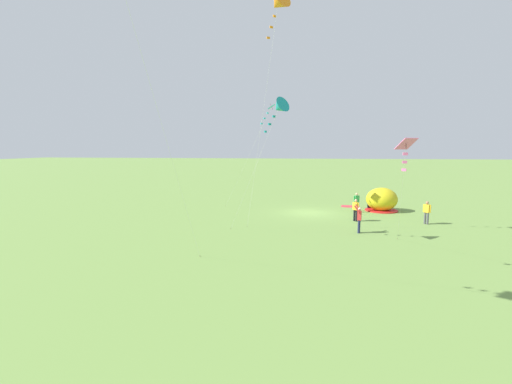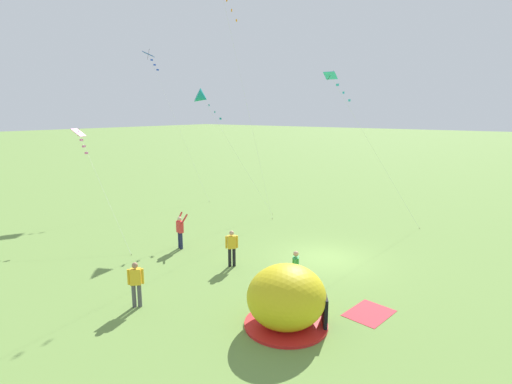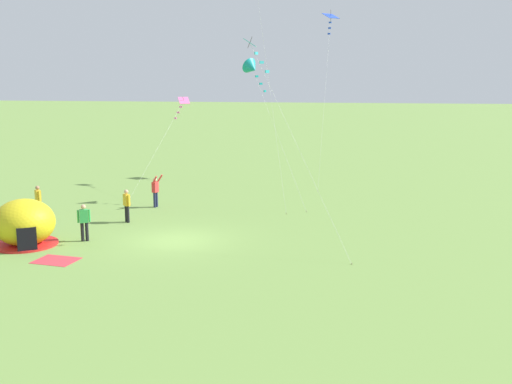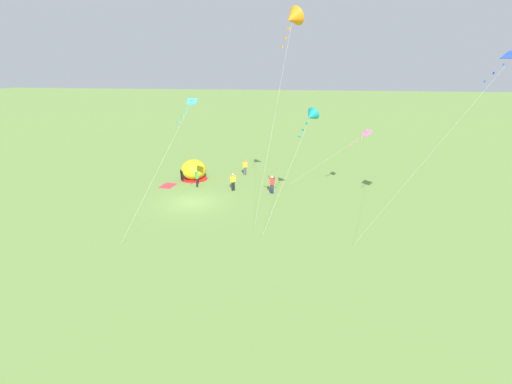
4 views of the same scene
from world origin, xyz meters
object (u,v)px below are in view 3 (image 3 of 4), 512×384
(kite_teal, at_px, (252,68))
(kite_pink, at_px, (182,105))
(kite_cyan, at_px, (256,54))
(popup_tent, at_px, (24,223))
(person_watching_sky, at_px, (38,200))
(person_strolling, at_px, (155,190))
(person_near_tent, at_px, (127,204))
(kite_blue, at_px, (330,20))
(person_center_field, at_px, (84,221))

(kite_teal, bearing_deg, kite_pink, 140.95)
(kite_teal, height_order, kite_cyan, kite_cyan)
(popup_tent, bearing_deg, kite_cyan, 17.87)
(kite_cyan, bearing_deg, kite_teal, 100.48)
(person_watching_sky, distance_m, person_strolling, 6.38)
(person_strolling, relative_size, kite_pink, 0.26)
(person_near_tent, bearing_deg, kite_pink, 91.39)
(kite_cyan, bearing_deg, person_watching_sky, 171.01)
(person_watching_sky, relative_size, kite_pink, 0.24)
(kite_cyan, xyz_separation_m, kite_blue, (2.58, 18.40, 3.01))
(person_watching_sky, relative_size, person_strolling, 0.91)
(person_center_field, relative_size, kite_cyan, 0.19)
(kite_pink, bearing_deg, person_center_field, -91.18)
(person_watching_sky, xyz_separation_m, kite_cyan, (12.07, -1.91, 7.47))
(popup_tent, relative_size, kite_pink, 0.39)
(person_strolling, relative_size, kite_teal, 0.22)
(popup_tent, relative_size, person_watching_sky, 1.63)
(person_center_field, distance_m, person_strolling, 7.55)
(person_strolling, xyz_separation_m, kite_teal, (5.14, 3.13, 6.92))
(kite_teal, distance_m, kite_blue, 11.31)
(person_near_tent, bearing_deg, popup_tent, -121.29)
(person_watching_sky, xyz_separation_m, kite_teal, (10.51, 6.57, 6.96))
(kite_blue, bearing_deg, person_center_field, -116.34)
(person_near_tent, height_order, person_watching_sky, same)
(person_watching_sky, distance_m, kite_pink, 13.00)
(person_watching_sky, bearing_deg, person_center_field, -42.18)
(kite_pink, bearing_deg, popup_tent, -99.22)
(person_strolling, relative_size, kite_cyan, 0.21)
(popup_tent, distance_m, kite_cyan, 12.81)
(person_center_field, relative_size, kite_blue, 0.14)
(person_near_tent, bearing_deg, person_strolling, 85.49)
(person_watching_sky, bearing_deg, popup_tent, -67.22)
(kite_teal, relative_size, kite_pink, 1.17)
(person_center_field, bearing_deg, kite_cyan, 15.79)
(person_center_field, height_order, person_strolling, person_strolling)
(person_center_field, distance_m, kite_blue, 25.21)
(person_strolling, distance_m, kite_blue, 19.12)
(kite_pink, height_order, kite_blue, kite_blue)
(person_center_field, relative_size, person_strolling, 0.91)
(person_near_tent, height_order, kite_teal, kite_teal)
(person_strolling, distance_m, kite_teal, 9.17)
(kite_pink, bearing_deg, person_watching_sky, -113.17)
(person_center_field, relative_size, kite_pink, 0.24)
(kite_blue, bearing_deg, kite_teal, -112.68)
(kite_cyan, height_order, kite_blue, kite_blue)
(person_watching_sky, height_order, kite_teal, kite_teal)
(person_center_field, xyz_separation_m, kite_teal, (6.03, 10.63, 6.96))
(popup_tent, xyz_separation_m, kite_pink, (2.65, 16.31, 4.50))
(popup_tent, relative_size, person_near_tent, 1.63)
(popup_tent, relative_size, kite_teal, 0.33)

